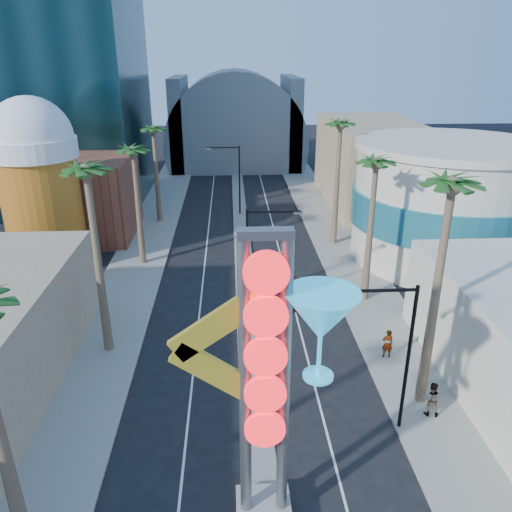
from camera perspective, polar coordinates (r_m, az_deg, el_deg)
The scene contains 21 objects.
sidewalk_west at distance 50.54m, azimuth -12.43°, elevation 1.45°, with size 5.00×100.00×0.15m, color gray.
sidewalk_east at distance 50.94m, azimuth 9.15°, elevation 1.87°, with size 5.00×100.00×0.15m, color gray.
median at distance 52.66m, azimuth -1.69°, elevation 2.84°, with size 1.60×84.00×0.15m, color gray.
brick_filler_west at distance 53.59m, azimuth -19.21°, elevation 6.34°, with size 10.00×10.00×8.00m, color brown.
filler_east at distance 63.30m, azimuth 12.89°, elevation 10.27°, with size 10.00×20.00×10.00m, color #A28069.
beer_mug at distance 45.63m, azimuth -23.62°, elevation 8.07°, with size 7.00×7.00×14.50m.
turquoise_building at distance 47.44m, azimuth 20.91°, elevation 5.70°, with size 16.60×16.60×10.60m.
canopy at distance 84.69m, azimuth -2.33°, elevation 13.28°, with size 22.00×16.00×22.00m.
neon_sign at distance 17.99m, azimuth 3.68°, elevation -12.86°, with size 6.53×2.60×12.55m.
streetlight_0 at distance 34.15m, azimuth -0.08°, elevation 0.37°, with size 3.79×0.25×8.00m.
streetlight_1 at distance 57.08m, azimuth -2.46°, elevation 9.40°, with size 3.79×0.25×8.00m.
streetlight_2 at distance 24.72m, azimuth 16.11°, elevation -9.92°, with size 3.45×0.25×8.00m.
palm_1 at distance 29.54m, azimuth -18.67°, elevation 7.79°, with size 2.40×2.40×12.70m.
palm_2 at distance 43.15m, azimuth -13.80°, elevation 10.80°, with size 2.40×2.40×11.20m.
palm_3 at distance 54.82m, azimuth -11.63°, elevation 13.34°, with size 2.40×2.40×11.20m.
palm_5 at distance 24.70m, azimuth 21.29°, elevation 5.80°, with size 2.40×2.40×13.20m.
palm_6 at distance 35.95m, azimuth 13.51°, elevation 9.32°, with size 2.40×2.40×11.70m.
palm_7 at distance 47.22m, azimuth 9.60°, elevation 13.73°, with size 2.40×2.40×12.70m.
red_pickup at distance 38.28m, azimuth 3.70°, elevation -4.04°, with size 2.24×4.86×1.35m, color #AF0D27.
pedestrian_a at distance 32.02m, azimuth 14.79°, elevation -9.65°, with size 0.69×0.45×1.89m, color gray.
pedestrian_b at distance 28.16m, azimuth 19.39°, elevation -15.15°, with size 0.93×0.72×1.91m, color gray.
Camera 1 is at (-1.08, -11.62, 17.67)m, focal length 35.00 mm.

